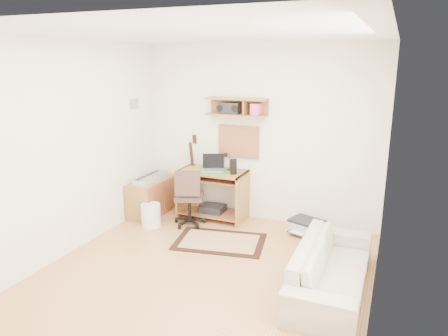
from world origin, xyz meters
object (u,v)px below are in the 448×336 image
at_px(printer, 306,227).
at_px(task_chair, 189,196).
at_px(sofa, 332,260).
at_px(desk, 213,195).
at_px(cabinet, 152,196).

bearing_deg(printer, task_chair, -146.96).
bearing_deg(sofa, desk, 54.47).
xyz_separation_m(desk, sofa, (2.00, -1.43, -0.03)).
height_order(printer, sofa, sofa).
distance_m(task_chair, printer, 1.73).
xyz_separation_m(cabinet, sofa, (2.96, -1.25, 0.07)).
distance_m(desk, cabinet, 0.99).
bearing_deg(desk, printer, -0.14).
bearing_deg(sofa, printer, 21.20).
bearing_deg(printer, desk, -160.06).
bearing_deg(task_chair, desk, 41.73).
relative_size(printer, sofa, 0.26).
distance_m(desk, printer, 1.47).
relative_size(task_chair, cabinet, 0.98).
xyz_separation_m(printer, sofa, (0.55, -1.42, 0.26)).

